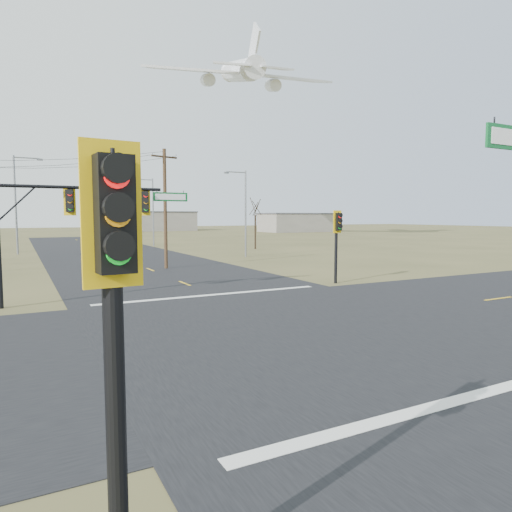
% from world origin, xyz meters
% --- Properties ---
extents(ground, '(320.00, 320.00, 0.00)m').
position_xyz_m(ground, '(0.00, 0.00, 0.00)').
color(ground, brown).
rests_on(ground, ground).
extents(road_ew, '(160.00, 14.00, 0.02)m').
position_xyz_m(road_ew, '(0.00, 0.00, 0.01)').
color(road_ew, black).
rests_on(road_ew, ground).
extents(road_ns, '(14.00, 160.00, 0.02)m').
position_xyz_m(road_ns, '(0.00, 0.00, 0.01)').
color(road_ns, black).
rests_on(road_ns, ground).
extents(stop_bar_near, '(12.00, 0.40, 0.01)m').
position_xyz_m(stop_bar_near, '(0.00, -7.50, 0.03)').
color(stop_bar_near, silver).
rests_on(stop_bar_near, road_ns).
extents(stop_bar_far, '(12.00, 0.40, 0.01)m').
position_xyz_m(stop_bar_far, '(0.00, 7.50, 0.03)').
color(stop_bar_far, silver).
rests_on(stop_bar_far, road_ns).
extents(mast_arm_far, '(8.82, 0.58, 5.99)m').
position_xyz_m(mast_arm_far, '(-6.27, 8.78, 4.35)').
color(mast_arm_far, black).
rests_on(mast_arm_far, ground).
extents(pedestal_signal_ne, '(0.58, 0.51, 4.42)m').
position_xyz_m(pedestal_signal_ne, '(8.19, 7.84, 3.23)').
color(pedestal_signal_ne, black).
rests_on(pedestal_signal_ne, ground).
extents(pedestal_signal_sw, '(0.59, 0.52, 4.79)m').
position_xyz_m(pedestal_signal_sw, '(-8.03, -9.76, 3.44)').
color(pedestal_signal_sw, black).
rests_on(pedestal_signal_sw, ground).
extents(utility_pole_near, '(2.17, 0.76, 9.14)m').
position_xyz_m(utility_pole_near, '(1.32, 20.27, 4.76)').
color(utility_pole_near, '#49361F').
rests_on(utility_pole_near, ground).
extents(streetlight_a, '(2.37, 0.28, 8.51)m').
position_xyz_m(streetlight_a, '(11.10, 26.50, 4.77)').
color(streetlight_a, slate).
rests_on(streetlight_a, ground).
extents(streetlight_b, '(2.53, 0.35, 9.05)m').
position_xyz_m(streetlight_b, '(7.30, 46.86, 5.08)').
color(streetlight_b, slate).
rests_on(streetlight_b, ground).
extents(streetlight_c, '(2.88, 0.31, 10.36)m').
position_xyz_m(streetlight_c, '(-8.61, 40.29, 5.82)').
color(streetlight_c, slate).
rests_on(streetlight_c, ground).
extents(bare_tree_c, '(3.17, 3.17, 6.67)m').
position_xyz_m(bare_tree_c, '(17.20, 35.75, 5.23)').
color(bare_tree_c, black).
rests_on(bare_tree_c, ground).
extents(warehouse_mid, '(20.00, 12.00, 5.00)m').
position_xyz_m(warehouse_mid, '(25.00, 110.00, 2.50)').
color(warehouse_mid, gray).
rests_on(warehouse_mid, ground).
extents(warehouse_right, '(18.00, 10.00, 4.50)m').
position_xyz_m(warehouse_right, '(55.00, 85.00, 2.25)').
color(warehouse_right, gray).
rests_on(warehouse_right, ground).
extents(jet_airliner, '(26.18, 27.41, 15.11)m').
position_xyz_m(jet_airliner, '(27.73, 61.39, 29.85)').
color(jet_airliner, white).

